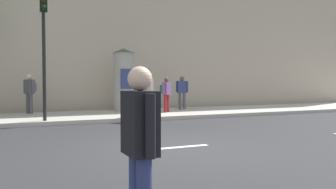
{
  "coord_description": "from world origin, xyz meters",
  "views": [
    {
      "loc": [
        -2.93,
        -6.69,
        1.47
      ],
      "look_at": [
        0.75,
        2.0,
        1.12
      ],
      "focal_mm": 34.99,
      "sensor_mm": 36.0,
      "label": 1
    }
  ],
  "objects_px": {
    "pedestrian_with_bag": "(182,90)",
    "pedestrian_near_pole": "(148,90)",
    "pedestrian_in_dark_shirt": "(166,92)",
    "poster_column": "(124,79)",
    "pedestrian_in_light_jacket": "(140,142)",
    "traffic_light": "(44,33)",
    "pedestrian_in_red_top": "(30,90)"
  },
  "relations": [
    {
      "from": "pedestrian_with_bag",
      "to": "pedestrian_near_pole",
      "type": "bearing_deg",
      "value": -136.98
    },
    {
      "from": "pedestrian_near_pole",
      "to": "pedestrian_in_dark_shirt",
      "type": "bearing_deg",
      "value": 45.07
    },
    {
      "from": "poster_column",
      "to": "pedestrian_in_light_jacket",
      "type": "xyz_separation_m",
      "value": [
        -3.11,
        -11.97,
        -0.68
      ]
    },
    {
      "from": "pedestrian_near_pole",
      "to": "pedestrian_in_light_jacket",
      "type": "bearing_deg",
      "value": -109.95
    },
    {
      "from": "poster_column",
      "to": "pedestrian_in_light_jacket",
      "type": "height_order",
      "value": "poster_column"
    },
    {
      "from": "traffic_light",
      "to": "pedestrian_in_light_jacket",
      "type": "xyz_separation_m",
      "value": [
        0.44,
        -9.13,
        -2.2
      ]
    },
    {
      "from": "pedestrian_in_dark_shirt",
      "to": "traffic_light",
      "type": "bearing_deg",
      "value": -164.12
    },
    {
      "from": "traffic_light",
      "to": "pedestrian_in_red_top",
      "type": "distance_m",
      "value": 3.74
    },
    {
      "from": "pedestrian_in_light_jacket",
      "to": "pedestrian_with_bag",
      "type": "bearing_deg",
      "value": 62.95
    },
    {
      "from": "pedestrian_in_red_top",
      "to": "pedestrian_with_bag",
      "type": "relative_size",
      "value": 1.03
    },
    {
      "from": "pedestrian_in_light_jacket",
      "to": "pedestrian_in_red_top",
      "type": "height_order",
      "value": "pedestrian_in_red_top"
    },
    {
      "from": "traffic_light",
      "to": "pedestrian_in_red_top",
      "type": "relative_size",
      "value": 2.66
    },
    {
      "from": "pedestrian_in_light_jacket",
      "to": "pedestrian_with_bag",
      "type": "height_order",
      "value": "pedestrian_with_bag"
    },
    {
      "from": "pedestrian_in_dark_shirt",
      "to": "pedestrian_in_red_top",
      "type": "height_order",
      "value": "pedestrian_in_red_top"
    },
    {
      "from": "poster_column",
      "to": "traffic_light",
      "type": "bearing_deg",
      "value": -141.31
    },
    {
      "from": "pedestrian_in_dark_shirt",
      "to": "poster_column",
      "type": "bearing_deg",
      "value": 137.99
    },
    {
      "from": "pedestrian_with_bag",
      "to": "pedestrian_near_pole",
      "type": "distance_m",
      "value": 3.59
    },
    {
      "from": "pedestrian_in_light_jacket",
      "to": "pedestrian_near_pole",
      "type": "bearing_deg",
      "value": 70.05
    },
    {
      "from": "pedestrian_in_dark_shirt",
      "to": "pedestrian_near_pole",
      "type": "bearing_deg",
      "value": -134.93
    },
    {
      "from": "pedestrian_in_dark_shirt",
      "to": "pedestrian_near_pole",
      "type": "relative_size",
      "value": 0.9
    },
    {
      "from": "traffic_light",
      "to": "pedestrian_with_bag",
      "type": "height_order",
      "value": "traffic_light"
    },
    {
      "from": "poster_column",
      "to": "pedestrian_near_pole",
      "type": "xyz_separation_m",
      "value": [
        0.26,
        -2.69,
        -0.43
      ]
    },
    {
      "from": "pedestrian_in_dark_shirt",
      "to": "pedestrian_in_red_top",
      "type": "distance_m",
      "value": 5.82
    },
    {
      "from": "traffic_light",
      "to": "pedestrian_near_pole",
      "type": "relative_size",
      "value": 2.57
    },
    {
      "from": "poster_column",
      "to": "pedestrian_near_pole",
      "type": "bearing_deg",
      "value": -84.45
    },
    {
      "from": "pedestrian_in_red_top",
      "to": "pedestrian_with_bag",
      "type": "xyz_separation_m",
      "value": [
        6.9,
        -0.54,
        -0.06
      ]
    },
    {
      "from": "pedestrian_in_dark_shirt",
      "to": "pedestrian_near_pole",
      "type": "height_order",
      "value": "pedestrian_near_pole"
    },
    {
      "from": "pedestrian_in_dark_shirt",
      "to": "pedestrian_in_red_top",
      "type": "bearing_deg",
      "value": 163.1
    },
    {
      "from": "pedestrian_in_light_jacket",
      "to": "pedestrian_in_dark_shirt",
      "type": "bearing_deg",
      "value": 66.23
    },
    {
      "from": "pedestrian_in_dark_shirt",
      "to": "pedestrian_with_bag",
      "type": "xyz_separation_m",
      "value": [
        1.33,
        1.15,
        0.03
      ]
    },
    {
      "from": "pedestrian_in_light_jacket",
      "to": "pedestrian_in_red_top",
      "type": "bearing_deg",
      "value": 94.25
    },
    {
      "from": "traffic_light",
      "to": "pedestrian_near_pole",
      "type": "xyz_separation_m",
      "value": [
        3.81,
        0.16,
        -1.95
      ]
    }
  ]
}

